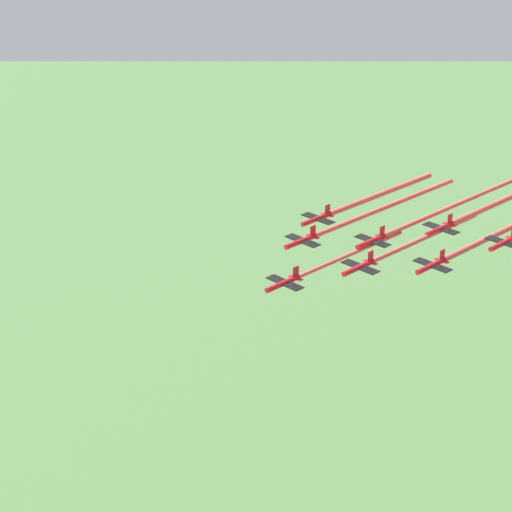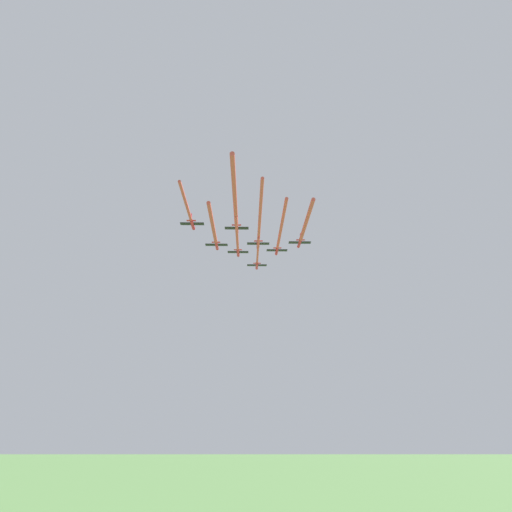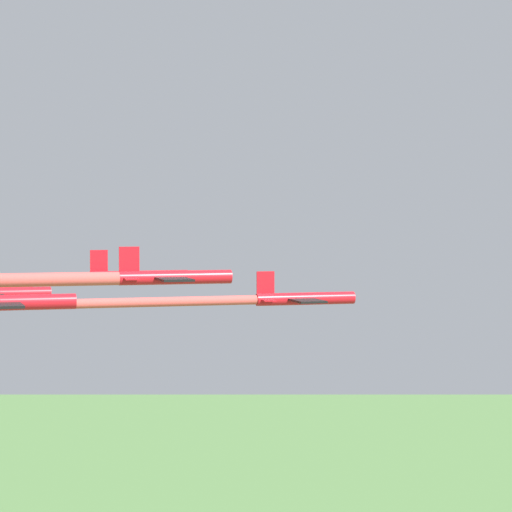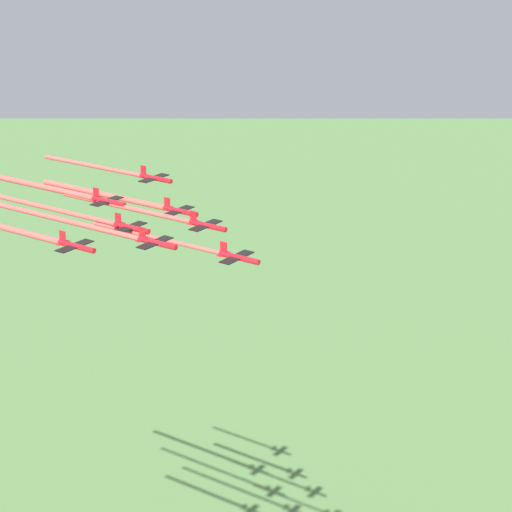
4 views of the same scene
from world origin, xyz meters
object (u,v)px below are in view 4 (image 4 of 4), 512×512
(jet_0, at_px, (238,257))
(jet_4, at_px, (131,227))
(jet_2, at_px, (156,243))
(jet_6, at_px, (155,178))
(jet_3, at_px, (179,211))
(jet_7, at_px, (108,201))
(jet_1, at_px, (207,225))
(jet_5, at_px, (75,246))

(jet_0, relative_size, jet_4, 1.00)
(jet_2, distance_m, jet_6, 40.43)
(jet_2, bearing_deg, jet_3, -150.46)
(jet_2, bearing_deg, jet_6, -139.64)
(jet_3, height_order, jet_6, jet_6)
(jet_2, xyz_separation_m, jet_7, (23.82, 18.83, -0.29))
(jet_1, xyz_separation_m, jet_5, (-16.79, 20.55, -0.25))
(jet_0, height_order, jet_4, jet_4)
(jet_3, distance_m, jet_7, 15.29)
(jet_1, height_order, jet_7, jet_7)
(jet_4, bearing_deg, jet_7, -120.47)
(jet_1, bearing_deg, jet_3, -120.47)
(jet_7, bearing_deg, jet_5, 29.54)
(jet_6, bearing_deg, jet_2, 40.36)
(jet_5, height_order, jet_6, jet_6)
(jet_3, distance_m, jet_6, 15.54)
(jet_3, distance_m, jet_5, 30.81)
(jet_1, relative_size, jet_3, 1.00)
(jet_5, xyz_separation_m, jet_7, (26.26, 3.85, 0.76))
(jet_4, xyz_separation_m, jet_5, (-14.35, 5.57, 0.52))
(jet_2, distance_m, jet_4, 15.26)
(jet_4, xyz_separation_m, jet_7, (11.91, 9.41, 1.28))
(jet_1, height_order, jet_3, jet_1)
(jet_0, distance_m, jet_5, 30.40)
(jet_2, bearing_deg, jet_5, -59.53)
(jet_2, height_order, jet_5, jet_2)
(jet_0, height_order, jet_2, jet_2)
(jet_1, height_order, jet_5, jet_1)
(jet_6, bearing_deg, jet_1, 59.53)
(jet_2, height_order, jet_4, jet_2)
(jet_2, distance_m, jet_3, 26.63)
(jet_3, xyz_separation_m, jet_7, (-2.44, 14.98, 1.82))
(jet_6, height_order, jet_7, jet_6)
(jet_4, bearing_deg, jet_2, 59.53)
(jet_0, bearing_deg, jet_6, -120.47)
(jet_0, bearing_deg, jet_3, -120.47)
(jet_6, bearing_deg, jet_5, 18.78)
(jet_5, distance_m, jet_6, 40.71)
(jet_3, xyz_separation_m, jet_5, (-28.70, 11.14, 1.06))
(jet_4, relative_size, jet_7, 1.00)
(jet_0, distance_m, jet_7, 40.06)
(jet_3, xyz_separation_m, jet_4, (-14.35, 5.57, 0.53))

